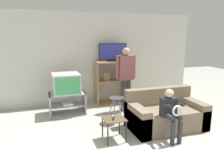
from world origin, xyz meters
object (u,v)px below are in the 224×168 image
(tv_stand, at_px, (67,103))
(couch, at_px, (165,115))
(folding_stool, at_px, (117,102))
(media_shelf, at_px, (112,82))
(person_seated_child, at_px, (171,110))
(snack_table, at_px, (114,121))
(television_flat, at_px, (113,53))
(person_standing_adult, at_px, (126,73))
(remote_control_black, at_px, (114,118))
(television_main, at_px, (66,83))
(remote_control_white, at_px, (113,117))

(tv_stand, distance_m, couch, 2.44)
(folding_stool, bearing_deg, media_shelf, 76.20)
(media_shelf, xyz_separation_m, person_seated_child, (0.32, -2.57, -0.04))
(snack_table, distance_m, person_seated_child, 1.09)
(media_shelf, distance_m, person_seated_child, 2.59)
(snack_table, bearing_deg, tv_stand, 110.59)
(television_flat, bearing_deg, person_standing_adult, -81.73)
(folding_stool, xyz_separation_m, person_standing_adult, (0.50, 0.71, 0.53))
(tv_stand, height_order, media_shelf, media_shelf)
(person_standing_adult, relative_size, person_seated_child, 1.71)
(television_flat, xyz_separation_m, couch, (0.50, -2.06, -1.19))
(tv_stand, xyz_separation_m, person_standing_adult, (1.51, -0.21, 0.74))
(media_shelf, bearing_deg, tv_stand, -159.28)
(couch, bearing_deg, remote_control_black, -168.94)
(television_main, height_order, couch, television_main)
(couch, bearing_deg, snack_table, -169.98)
(couch, bearing_deg, person_standing_adult, 106.42)
(television_flat, height_order, couch, television_flat)
(television_flat, distance_m, person_seated_child, 2.74)
(tv_stand, height_order, person_standing_adult, person_standing_adult)
(television_main, xyz_separation_m, media_shelf, (1.37, 0.50, -0.16))
(snack_table, bearing_deg, television_flat, 71.95)
(television_main, bearing_deg, snack_table, -69.49)
(snack_table, height_order, person_seated_child, person_seated_child)
(remote_control_white, xyz_separation_m, person_seated_child, (1.02, -0.35, 0.14))
(remote_control_black, height_order, remote_control_white, same)
(television_flat, distance_m, snack_table, 2.63)
(tv_stand, relative_size, television_flat, 1.08)
(television_flat, xyz_separation_m, snack_table, (-0.74, -2.27, -1.10))
(person_seated_child, bearing_deg, remote_control_black, 165.13)
(person_standing_adult, bearing_deg, couch, -73.58)
(television_main, xyz_separation_m, person_seated_child, (1.69, -2.07, -0.20))
(television_flat, bearing_deg, person_seated_child, -83.74)
(tv_stand, distance_m, folding_stool, 1.39)
(tv_stand, xyz_separation_m, remote_control_black, (0.64, -1.78, 0.18))
(tv_stand, bearing_deg, snack_table, -69.41)
(television_main, distance_m, snack_table, 1.94)
(tv_stand, relative_size, remote_control_black, 6.12)
(television_flat, distance_m, folding_stool, 1.80)
(tv_stand, relative_size, person_seated_child, 0.91)
(couch, bearing_deg, remote_control_white, -172.13)
(television_main, xyz_separation_m, remote_control_white, (0.66, -1.72, -0.34))
(folding_stool, bearing_deg, television_flat, 74.88)
(folding_stool, relative_size, remote_control_white, 4.08)
(remote_control_black, distance_m, person_standing_adult, 1.87)
(snack_table, height_order, remote_control_white, remote_control_white)
(media_shelf, bearing_deg, television_flat, 11.63)
(person_standing_adult, bearing_deg, folding_stool, -124.95)
(remote_control_white, relative_size, couch, 0.09)
(snack_table, bearing_deg, remote_control_white, 87.53)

